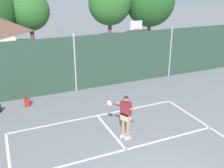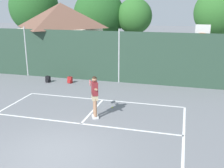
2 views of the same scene
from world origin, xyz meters
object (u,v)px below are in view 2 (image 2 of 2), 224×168
(basketball_hoop, at_px, (201,45))
(tennis_ball, at_px, (112,107))
(backpack_black, at_px, (48,79))
(tennis_player, at_px, (95,93))
(backpack_red, at_px, (70,80))

(basketball_hoop, distance_m, tennis_ball, 7.89)
(backpack_black, bearing_deg, basketball_hoop, 18.66)
(tennis_player, height_order, backpack_black, tennis_player)
(basketball_hoop, relative_size, backpack_red, 7.67)
(tennis_player, bearing_deg, backpack_black, 135.85)
(backpack_black, relative_size, backpack_red, 1.00)
(basketball_hoop, xyz_separation_m, backpack_red, (-7.79, -2.91, -2.12))
(tennis_ball, xyz_separation_m, backpack_black, (-5.09, 3.24, 0.16))
(basketball_hoop, distance_m, backpack_black, 9.94)
(basketball_hoop, xyz_separation_m, tennis_player, (-4.54, -7.63, -1.20))
(tennis_ball, distance_m, backpack_red, 5.04)
(backpack_red, bearing_deg, basketball_hoop, 20.46)
(tennis_ball, bearing_deg, basketball_hoop, 57.05)
(tennis_ball, bearing_deg, backpack_black, 147.55)
(basketball_hoop, bearing_deg, backpack_red, -159.54)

